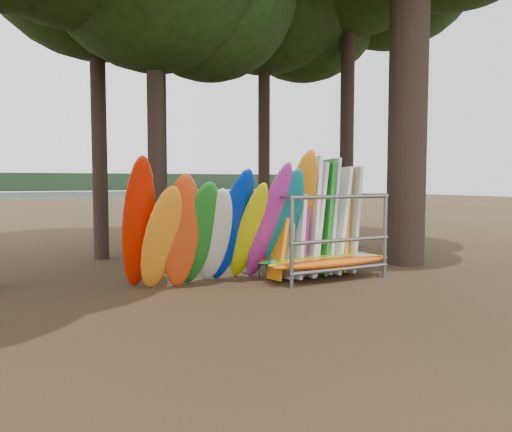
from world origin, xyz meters
name	(u,v)px	position (x,y,z in m)	size (l,w,h in m)	color
ground	(274,284)	(0.00, 0.00, 0.00)	(120.00, 120.00, 0.00)	#47331E
lake	(38,199)	(0.00, 60.00, 0.00)	(160.00, 160.00, 0.00)	gray
far_shore	(17,182)	(0.00, 110.00, 2.00)	(160.00, 4.00, 4.00)	black
kayak_row	(226,228)	(-0.96, 0.42, 1.25)	(4.56, 2.02, 3.10)	red
storage_rack	(321,237)	(1.41, 0.23, 0.95)	(3.24, 1.54, 2.86)	slate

